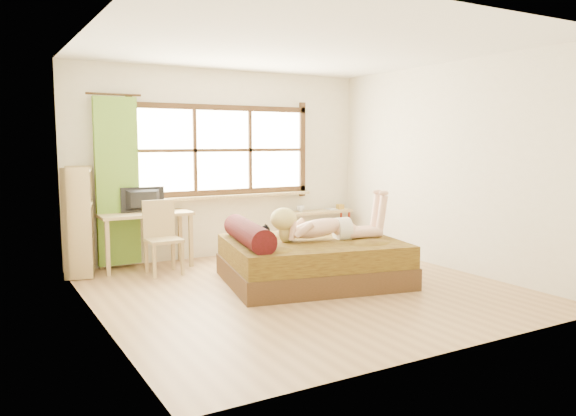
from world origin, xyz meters
TOP-DOWN VIEW (x-y plane):
  - floor at (0.00, 0.00)m, footprint 4.50×4.50m
  - ceiling at (0.00, 0.00)m, footprint 4.50×4.50m
  - wall_back at (0.00, 2.25)m, footprint 4.50×0.00m
  - wall_front at (0.00, -2.25)m, footprint 4.50×0.00m
  - wall_left at (-2.25, 0.00)m, footprint 0.00×4.50m
  - wall_right at (2.25, 0.00)m, footprint 0.00×4.50m
  - window at (0.00, 2.22)m, footprint 2.80×0.16m
  - curtain at (-1.55, 2.13)m, footprint 0.55×0.10m
  - bed at (0.23, 0.25)m, footprint 2.31×1.99m
  - woman at (0.43, 0.19)m, footprint 1.47×0.68m
  - kitten at (-0.44, 0.34)m, footprint 0.32×0.18m
  - desk at (-1.24, 1.95)m, footprint 1.19×0.55m
  - monitor at (-1.24, 2.00)m, footprint 0.58×0.08m
  - chair at (-1.14, 1.59)m, footprint 0.42×0.42m
  - pipe_shelf at (1.53, 2.07)m, footprint 1.19×0.34m
  - cup at (1.22, 2.07)m, footprint 0.13×0.13m
  - book at (1.72, 2.07)m, footprint 0.15×0.20m
  - bookshelf at (-2.08, 1.96)m, footprint 0.46×0.65m

SIDE VIEW (x-z plane):
  - floor at x=0.00m, z-range 0.00..0.00m
  - bed at x=0.23m, z-range -0.11..0.66m
  - pipe_shelf at x=1.53m, z-range 0.10..0.77m
  - chair at x=-1.14m, z-range 0.05..0.98m
  - book at x=1.72m, z-range 0.59..0.60m
  - kitten at x=-0.44m, z-range 0.51..0.75m
  - cup at x=1.22m, z-range 0.59..0.69m
  - desk at x=-1.24m, z-range 0.27..1.01m
  - bookshelf at x=-2.08m, z-range 0.01..1.37m
  - woman at x=0.43m, z-range 0.51..1.11m
  - monitor at x=-1.24m, z-range 0.74..1.07m
  - curtain at x=-1.55m, z-range 0.05..2.25m
  - wall_back at x=0.00m, z-range -0.90..3.60m
  - wall_front at x=0.00m, z-range -0.90..3.60m
  - wall_left at x=-2.25m, z-range -0.90..3.60m
  - wall_right at x=2.25m, z-range -0.90..3.60m
  - window at x=0.00m, z-range 0.78..2.24m
  - ceiling at x=0.00m, z-range 2.70..2.70m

